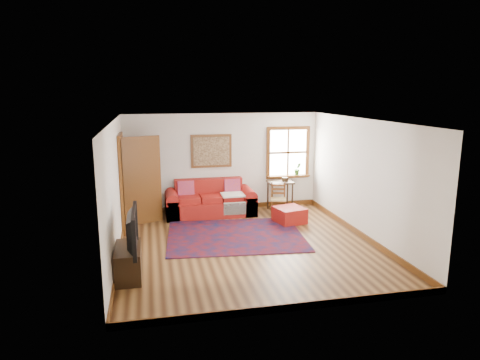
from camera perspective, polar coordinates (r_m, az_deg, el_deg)
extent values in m
plane|color=#402411|center=(8.76, 0.89, -8.59)|extent=(5.50, 5.50, 0.00)
cube|color=silver|center=(11.06, -2.30, 2.41)|extent=(5.00, 0.04, 2.50)
cube|color=silver|center=(5.85, 7.04, -6.24)|extent=(5.00, 0.04, 2.50)
cube|color=silver|center=(8.22, -16.31, -1.35)|extent=(0.04, 5.50, 2.50)
cube|color=silver|center=(9.29, 16.12, 0.14)|extent=(0.04, 5.50, 2.50)
cube|color=white|center=(8.23, 0.94, 7.95)|extent=(5.00, 5.50, 0.04)
cube|color=brown|center=(11.30, -2.24, -3.57)|extent=(5.00, 0.03, 0.12)
cube|color=brown|center=(8.56, -15.75, -9.12)|extent=(0.03, 5.50, 0.12)
cube|color=brown|center=(9.58, 15.63, -6.85)|extent=(0.03, 5.50, 0.12)
cube|color=white|center=(11.44, 6.39, 3.67)|extent=(1.00, 0.02, 1.20)
cube|color=brown|center=(11.35, 6.49, 6.89)|extent=(1.18, 0.06, 0.09)
cube|color=brown|center=(11.53, 6.34, 0.49)|extent=(1.18, 0.06, 0.09)
cube|color=brown|center=(11.26, 3.78, 3.59)|extent=(0.09, 0.06, 1.20)
cube|color=brown|center=(11.61, 8.97, 3.72)|extent=(0.09, 0.06, 1.20)
cube|color=brown|center=(11.42, 6.41, 3.66)|extent=(1.00, 0.04, 0.05)
cube|color=brown|center=(11.46, 6.45, 0.54)|extent=(1.15, 0.20, 0.04)
imported|color=#316A25|center=(11.49, 7.69, 1.48)|extent=(0.18, 0.15, 0.33)
cube|color=black|center=(9.83, -15.56, -0.54)|extent=(0.02, 0.90, 2.05)
cube|color=brown|center=(9.35, -15.54, -1.17)|extent=(0.06, 0.09, 2.05)
cube|color=brown|center=(10.31, -15.24, 0.04)|extent=(0.06, 0.09, 2.05)
cube|color=brown|center=(9.67, -15.73, 5.67)|extent=(0.06, 1.08, 0.09)
cube|color=brown|center=(10.10, -12.90, -0.08)|extent=(0.86, 0.35, 2.05)
cube|color=silver|center=(10.08, -12.93, 0.49)|extent=(0.56, 0.22, 1.33)
cube|color=brown|center=(10.94, -3.85, 3.88)|extent=(1.05, 0.04, 0.85)
cube|color=tan|center=(10.91, -3.82, 3.86)|extent=(0.92, 0.03, 0.72)
cube|color=#590C12|center=(9.25, -0.63, -7.41)|extent=(3.06, 2.54, 0.02)
cube|color=maroon|center=(10.75, -3.94, -3.66)|extent=(2.21, 0.91, 0.39)
cube|color=maroon|center=(10.97, -4.22, -1.02)|extent=(1.72, 0.25, 0.48)
cube|color=maroon|center=(10.65, -9.04, -3.66)|extent=(0.31, 0.91, 0.48)
cube|color=maroon|center=(10.91, 1.02, -3.14)|extent=(0.31, 0.91, 0.48)
cube|color=#CD401D|center=(10.74, -7.21, -1.19)|extent=(0.40, 0.20, 0.42)
cube|color=#CD401D|center=(10.90, -1.05, -0.91)|extent=(0.40, 0.20, 0.42)
cube|color=silver|center=(10.59, -0.98, -1.96)|extent=(0.56, 0.50, 0.04)
cube|color=maroon|center=(10.19, 6.61, -4.65)|extent=(0.76, 0.76, 0.36)
cube|color=black|center=(11.06, 5.39, -0.29)|extent=(0.64, 0.48, 0.04)
cylinder|color=black|center=(10.89, 4.31, -2.54)|extent=(0.04, 0.04, 0.72)
cylinder|color=black|center=(11.05, 6.99, -2.38)|extent=(0.04, 0.04, 0.72)
cylinder|color=black|center=(11.26, 3.74, -2.05)|extent=(0.04, 0.04, 0.72)
cylinder|color=black|center=(11.42, 6.34, -1.90)|extent=(0.04, 0.04, 0.72)
cube|color=tan|center=(10.68, 5.12, -2.58)|extent=(0.46, 0.45, 0.04)
cylinder|color=brown|center=(10.59, 4.25, -3.89)|extent=(0.04, 0.04, 0.39)
cylinder|color=brown|center=(10.60, 5.99, -3.91)|extent=(0.04, 0.04, 0.39)
cylinder|color=brown|center=(10.83, 4.24, -2.37)|extent=(0.04, 0.04, 0.82)
cylinder|color=brown|center=(10.84, 5.94, -2.39)|extent=(0.04, 0.04, 0.82)
cube|color=brown|center=(10.78, 5.12, -1.22)|extent=(0.32, 0.11, 0.24)
cube|color=black|center=(7.48, -14.67, -10.54)|extent=(0.42, 0.94, 0.52)
imported|color=black|center=(7.16, -14.79, -6.50)|extent=(0.15, 1.16, 0.67)
cylinder|color=silver|center=(7.70, -14.32, -7.10)|extent=(0.12, 0.12, 0.18)
cylinder|color=#FFA53F|center=(7.71, -14.31, -7.32)|extent=(0.07, 0.07, 0.12)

